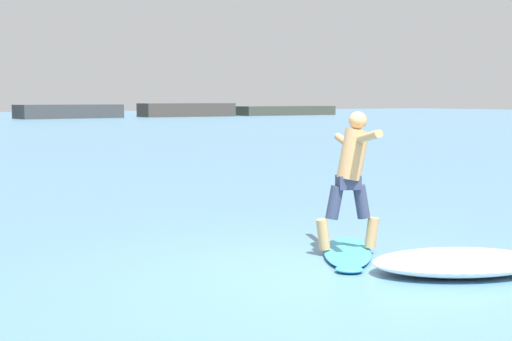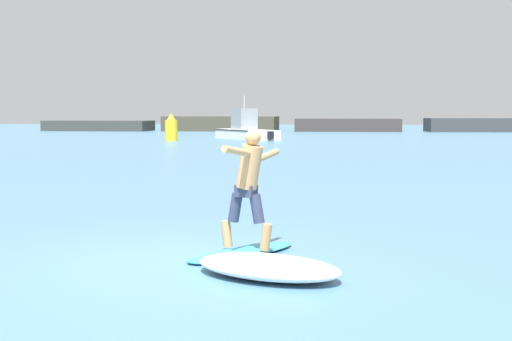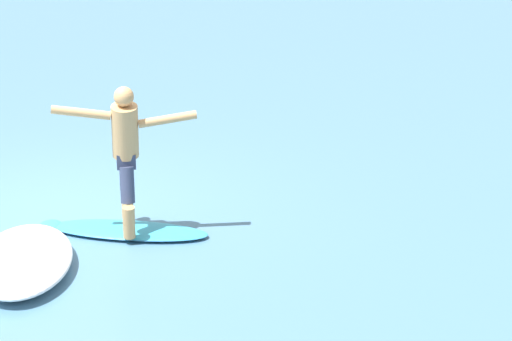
% 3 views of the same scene
% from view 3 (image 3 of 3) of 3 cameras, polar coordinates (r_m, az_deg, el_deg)
% --- Properties ---
extents(ground_plane, '(200.00, 200.00, 0.00)m').
position_cam_3_polar(ground_plane, '(13.76, -9.55, -2.17)').
color(ground_plane, teal).
extents(surfboard, '(1.51, 1.75, 0.21)m').
position_cam_3_polar(surfboard, '(13.20, -6.14, -2.81)').
color(surfboard, '#35A5C5').
rests_on(surfboard, ground).
extents(surfer, '(0.79, 1.44, 1.61)m').
position_cam_3_polar(surfer, '(12.81, -6.15, 1.12)').
color(surfer, tan).
rests_on(surfer, surfboard).
extents(wave_foam_at_tail, '(2.06, 1.67, 0.24)m').
position_cam_3_polar(wave_foam_at_tail, '(12.41, -10.91, -4.18)').
color(wave_foam_at_tail, white).
rests_on(wave_foam_at_tail, ground).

